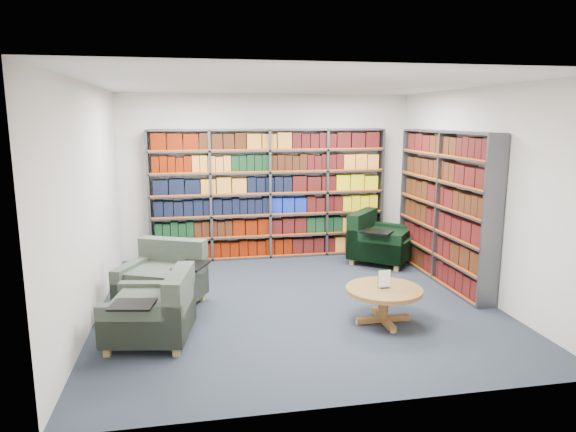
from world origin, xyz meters
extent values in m
cube|color=#1C2431|center=(0.00, 0.00, -0.01)|extent=(5.00, 5.00, 0.01)
cube|color=white|center=(0.00, 0.00, 2.80)|extent=(5.00, 5.00, 0.01)
cube|color=silver|center=(0.00, 2.50, 1.40)|extent=(5.00, 0.01, 2.80)
cube|color=silver|center=(0.00, -2.50, 1.40)|extent=(5.00, 0.01, 2.80)
cube|color=silver|center=(-2.50, 0.00, 1.40)|extent=(0.01, 5.00, 2.80)
cube|color=silver|center=(2.50, 0.00, 1.40)|extent=(0.01, 5.00, 2.80)
cube|color=#47494F|center=(0.00, 2.34, 1.10)|extent=(4.00, 0.28, 2.20)
cube|color=silver|center=(0.00, 2.47, 1.10)|extent=(4.00, 0.02, 2.20)
cube|color=#D84C0A|center=(0.00, 2.21, 1.10)|extent=(4.00, 0.01, 2.20)
cube|color=black|center=(0.00, 2.34, 0.18)|extent=(3.88, 0.21, 0.29)
cube|color=black|center=(0.00, 2.34, 0.54)|extent=(3.88, 0.21, 0.29)
cube|color=black|center=(0.00, 2.34, 0.91)|extent=(3.88, 0.21, 0.29)
cube|color=black|center=(0.00, 2.34, 1.28)|extent=(3.88, 0.21, 0.29)
cube|color=#5A1100|center=(0.00, 2.34, 1.64)|extent=(3.88, 0.21, 0.29)
cube|color=#5A1100|center=(0.00, 2.34, 2.01)|extent=(3.88, 0.21, 0.29)
cube|color=#47494F|center=(2.34, 0.60, 1.10)|extent=(0.28, 2.50, 2.20)
cube|color=silver|center=(2.47, 0.60, 1.10)|extent=(0.02, 2.50, 2.20)
cube|color=#D84C0A|center=(2.21, 0.60, 1.10)|extent=(0.02, 2.50, 2.20)
cube|color=#331609|center=(2.34, 0.60, 0.18)|extent=(0.21, 2.38, 0.29)
cube|color=#390C0B|center=(2.34, 0.60, 0.54)|extent=(0.21, 2.38, 0.29)
cube|color=#331609|center=(2.34, 0.60, 0.91)|extent=(0.21, 2.38, 0.29)
cube|color=#331609|center=(2.34, 0.60, 1.28)|extent=(0.21, 2.38, 0.29)
cube|color=#331609|center=(2.34, 0.60, 1.64)|extent=(0.21, 2.38, 0.29)
cube|color=#390C0B|center=(2.34, 0.60, 2.01)|extent=(0.21, 2.38, 0.29)
cube|color=#092130|center=(-1.72, 0.14, 0.26)|extent=(1.20, 1.20, 0.32)
cube|color=#092130|center=(-1.58, 0.46, 0.46)|extent=(0.91, 0.55, 0.73)
cube|color=#092130|center=(-2.07, 0.29, 0.34)|extent=(0.50, 0.89, 0.48)
cube|color=#092130|center=(-1.37, -0.02, 0.34)|extent=(0.50, 0.89, 0.48)
cube|color=black|center=(-1.35, -0.09, 0.60)|extent=(0.49, 0.54, 0.03)
cube|color=olive|center=(-2.21, -0.05, 0.05)|extent=(0.09, 0.09, 0.10)
cube|color=olive|center=(-1.53, -0.36, 0.05)|extent=(0.09, 0.09, 0.10)
cube|color=olive|center=(-1.91, 0.63, 0.05)|extent=(0.09, 0.09, 0.10)
cube|color=olive|center=(-1.23, 0.32, 0.05)|extent=(0.09, 0.09, 0.10)
cube|color=black|center=(1.80, 1.63, 0.27)|extent=(1.30, 1.30, 0.33)
cube|color=black|center=(1.52, 1.86, 0.47)|extent=(0.75, 0.84, 0.74)
cube|color=black|center=(1.55, 1.33, 0.35)|extent=(0.80, 0.70, 0.49)
cube|color=black|center=(2.05, 1.93, 0.35)|extent=(0.80, 0.70, 0.49)
cube|color=black|center=(1.56, 1.26, 0.61)|extent=(0.57, 0.56, 0.03)
cube|color=olive|center=(1.85, 1.10, 0.05)|extent=(0.10, 0.10, 0.10)
cube|color=olive|center=(2.33, 1.68, 0.05)|extent=(0.10, 0.10, 0.10)
cube|color=olive|center=(1.27, 1.58, 0.05)|extent=(0.10, 0.10, 0.10)
cube|color=olive|center=(1.75, 2.16, 0.05)|extent=(0.10, 0.10, 0.10)
cube|color=#092130|center=(-1.80, -0.87, 0.25)|extent=(1.00, 1.00, 0.31)
cube|color=#092130|center=(-1.47, -0.93, 0.44)|extent=(0.34, 0.88, 0.69)
cube|color=#092130|center=(-1.74, -0.52, 0.32)|extent=(0.87, 0.28, 0.46)
cube|color=#092130|center=(-1.86, -1.23, 0.32)|extent=(0.87, 0.28, 0.46)
cube|color=black|center=(-1.92, -1.27, 0.57)|extent=(0.47, 0.39, 0.02)
cube|color=olive|center=(-2.09, -0.46, 0.05)|extent=(0.08, 0.08, 0.10)
cube|color=olive|center=(-2.21, -1.16, 0.05)|extent=(0.08, 0.08, 0.10)
cube|color=olive|center=(-1.39, -0.59, 0.05)|extent=(0.08, 0.08, 0.10)
cube|color=olive|center=(-1.51, -1.28, 0.05)|extent=(0.08, 0.08, 0.10)
cylinder|color=brown|center=(0.88, -0.84, 0.40)|extent=(0.90, 0.90, 0.05)
cylinder|color=brown|center=(0.88, -0.84, 0.20)|extent=(0.12, 0.12, 0.36)
cube|color=brown|center=(0.88, -0.84, 0.04)|extent=(0.65, 0.08, 0.06)
cube|color=brown|center=(0.88, -0.84, 0.04)|extent=(0.08, 0.65, 0.06)
cube|color=black|center=(0.88, -0.84, 0.43)|extent=(0.10, 0.05, 0.01)
cube|color=white|center=(0.88, -0.84, 0.54)|extent=(0.14, 0.01, 0.20)
cube|color=#145926|center=(0.88, -0.83, 0.54)|extent=(0.16, 0.00, 0.22)
camera|label=1|loc=(-1.30, -6.29, 2.39)|focal=32.00mm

